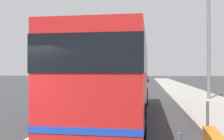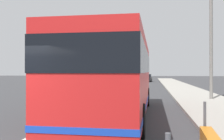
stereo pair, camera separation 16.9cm
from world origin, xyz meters
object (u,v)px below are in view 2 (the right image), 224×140
(coach_bus, at_px, (116,74))
(car_oncoming, at_px, (124,78))
(utility_pole, at_px, (211,38))
(car_side_street, at_px, (110,81))
(car_behind_bus, at_px, (147,78))

(coach_bus, xyz_separation_m, car_oncoming, (37.90, 3.78, -1.09))
(coach_bus, height_order, car_oncoming, coach_bus)
(coach_bus, relative_size, utility_pole, 1.31)
(coach_bus, distance_m, car_oncoming, 38.10)
(car_side_street, distance_m, utility_pole, 18.71)
(car_oncoming, distance_m, utility_pole, 32.71)
(utility_pole, bearing_deg, car_side_street, 30.44)
(coach_bus, height_order, utility_pole, utility_pole)
(car_behind_bus, bearing_deg, coach_bus, -177.47)
(coach_bus, bearing_deg, car_oncoming, 6.06)
(coach_bus, bearing_deg, car_behind_bus, -0.42)
(car_behind_bus, bearing_deg, utility_pole, -168.01)
(coach_bus, relative_size, car_side_street, 2.60)
(coach_bus, bearing_deg, car_side_street, 10.41)
(car_oncoming, xyz_separation_m, car_behind_bus, (0.29, -4.30, -0.06))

